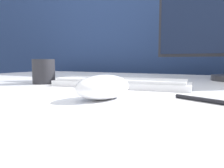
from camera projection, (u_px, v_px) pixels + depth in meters
partition_panel at (196, 79)px, 1.28m from camera, size 5.00×0.03×1.35m
computer_mouse_near at (103, 87)px, 0.42m from camera, size 0.11×0.14×0.05m
keyboard at (120, 83)px, 0.62m from camera, size 0.40×0.15×0.02m
mug at (44, 71)px, 0.71m from camera, size 0.07×0.07×0.08m
pen at (215, 101)px, 0.38m from camera, size 0.15×0.07×0.01m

